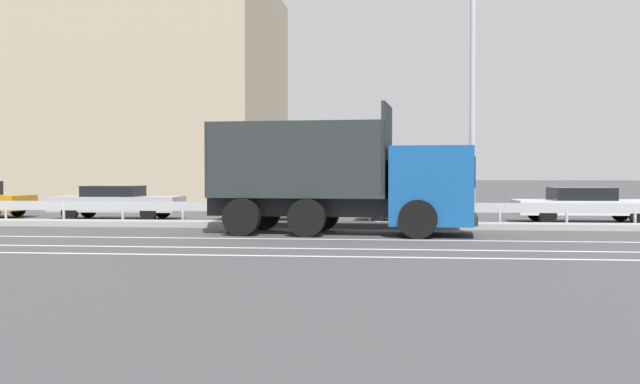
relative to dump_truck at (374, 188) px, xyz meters
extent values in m
plane|color=#424244|center=(-3.43, 0.59, -1.31)|extent=(320.00, 320.00, 0.00)
cube|color=silver|center=(-0.98, -1.73, -1.31)|extent=(53.32, 0.16, 0.01)
cube|color=silver|center=(-0.98, -4.16, -1.31)|extent=(53.32, 0.16, 0.01)
cube|color=silver|center=(-0.98, -5.75, -1.31)|extent=(53.32, 0.16, 0.01)
cube|color=gray|center=(-3.43, 2.51, -1.22)|extent=(29.33, 1.10, 0.18)
cube|color=#9EA0A5|center=(-3.43, 3.39, -0.69)|extent=(53.32, 0.04, 0.32)
cylinder|color=#ADADB2|center=(-12.92, 3.39, -1.00)|extent=(0.09, 0.09, 0.62)
cylinder|color=#ADADB2|center=(-10.81, 3.39, -1.00)|extent=(0.09, 0.09, 0.62)
cylinder|color=#ADADB2|center=(-8.71, 3.39, -1.00)|extent=(0.09, 0.09, 0.62)
cylinder|color=#ADADB2|center=(-6.60, 3.39, -1.00)|extent=(0.09, 0.09, 0.62)
cylinder|color=#ADADB2|center=(-4.49, 3.39, -1.00)|extent=(0.09, 0.09, 0.62)
cylinder|color=#ADADB2|center=(-2.38, 3.39, -1.00)|extent=(0.09, 0.09, 0.62)
cylinder|color=#ADADB2|center=(-0.27, 3.39, -1.00)|extent=(0.09, 0.09, 0.62)
cylinder|color=#ADADB2|center=(1.84, 3.39, -1.00)|extent=(0.09, 0.09, 0.62)
cylinder|color=#ADADB2|center=(3.95, 3.39, -1.00)|extent=(0.09, 0.09, 0.62)
cylinder|color=#ADADB2|center=(6.06, 3.39, -1.00)|extent=(0.09, 0.09, 0.62)
cylinder|color=#ADADB2|center=(8.17, 3.39, -1.00)|extent=(0.09, 0.09, 0.62)
cube|color=#144C8C|center=(1.64, -0.12, 0.09)|extent=(2.43, 2.58, 2.17)
cube|color=black|center=(2.78, -0.20, 0.47)|extent=(0.18, 2.08, 0.82)
cube|color=black|center=(2.82, -0.21, -0.84)|extent=(0.27, 2.37, 0.24)
cube|color=black|center=(-2.11, 0.15, -0.52)|extent=(5.34, 1.71, 0.53)
cube|color=#232828|center=(-2.11, 0.15, -0.20)|extent=(5.21, 2.69, 0.12)
cube|color=#232828|center=(-2.02, 1.26, 0.87)|extent=(5.04, 0.47, 2.01)
cube|color=#232828|center=(-2.19, -0.95, 0.87)|extent=(5.04, 0.47, 2.01)
cube|color=#232828|center=(0.36, -0.03, 1.12)|extent=(0.27, 2.32, 2.52)
cube|color=#232828|center=(-4.57, 0.34, 0.87)|extent=(0.27, 2.32, 2.01)
cylinder|color=black|center=(1.39, 1.09, -0.79)|extent=(1.06, 0.40, 1.04)
cylinder|color=black|center=(1.22, -1.28, -0.79)|extent=(1.06, 0.40, 1.04)
cylinder|color=black|center=(-1.63, 1.31, -0.79)|extent=(1.06, 0.40, 1.04)
cylinder|color=black|center=(-1.80, -1.06, -0.79)|extent=(1.06, 0.40, 1.04)
cylinder|color=black|center=(-3.46, 1.44, -0.79)|extent=(1.06, 0.40, 1.04)
cylinder|color=black|center=(-3.64, -0.92, -0.79)|extent=(1.06, 0.40, 1.04)
cylinder|color=white|center=(-3.73, 2.51, -1.15)|extent=(0.16, 0.16, 0.31)
cylinder|color=black|center=(-3.73, 2.51, -0.84)|extent=(0.16, 0.16, 0.31)
cylinder|color=white|center=(-3.73, 2.51, -0.52)|extent=(0.16, 0.16, 0.31)
cylinder|color=black|center=(-3.73, 2.51, -0.21)|extent=(0.16, 0.16, 0.31)
cylinder|color=white|center=(-3.73, 2.51, 0.10)|extent=(0.16, 0.16, 0.31)
cylinder|color=#1E4CB2|center=(-3.73, 2.51, 0.57)|extent=(0.62, 0.03, 0.62)
cylinder|color=white|center=(-3.73, 2.51, 0.57)|extent=(0.67, 0.02, 0.67)
cylinder|color=#ADADB2|center=(2.97, 2.37, 3.88)|extent=(0.18, 0.18, 10.37)
cylinder|color=black|center=(-14.54, 7.22, -1.01)|extent=(0.61, 0.24, 0.60)
cube|color=#A3A3A8|center=(-9.88, 5.90, -0.72)|extent=(4.83, 1.83, 0.57)
cube|color=black|center=(-10.02, 5.90, -0.24)|extent=(2.03, 1.59, 0.40)
cylinder|color=black|center=(-8.39, 6.76, -1.01)|extent=(0.60, 0.20, 0.60)
cylinder|color=black|center=(-8.38, 5.06, -1.01)|extent=(0.60, 0.20, 0.60)
cylinder|color=black|center=(-11.37, 6.74, -1.01)|extent=(0.60, 0.20, 0.60)
cylinder|color=black|center=(-11.36, 5.03, -1.01)|extent=(0.60, 0.20, 0.60)
cube|color=maroon|center=(-4.10, 6.06, -0.73)|extent=(3.91, 2.03, 0.56)
cube|color=black|center=(-3.99, 6.06, -0.17)|extent=(1.68, 1.71, 0.57)
cylinder|color=black|center=(-5.33, 5.23, -1.01)|extent=(0.61, 0.22, 0.60)
cylinder|color=black|center=(-5.26, 7.00, -1.01)|extent=(0.61, 0.22, 0.60)
cylinder|color=black|center=(-2.95, 5.13, -1.01)|extent=(0.61, 0.22, 0.60)
cylinder|color=black|center=(-2.88, 6.90, -1.01)|extent=(0.61, 0.22, 0.60)
cube|color=gray|center=(1.19, 6.53, -0.76)|extent=(3.99, 1.74, 0.50)
cube|color=black|center=(1.31, 6.53, -0.23)|extent=(1.69, 1.51, 0.54)
cylinder|color=black|center=(-0.03, 5.71, -1.01)|extent=(0.60, 0.21, 0.60)
cylinder|color=black|center=(-0.05, 7.32, -1.01)|extent=(0.60, 0.21, 0.60)
cylinder|color=black|center=(2.43, 5.74, -1.01)|extent=(0.60, 0.21, 0.60)
cylinder|color=black|center=(2.42, 7.35, -1.01)|extent=(0.60, 0.21, 0.60)
cube|color=silver|center=(7.22, 5.86, -0.76)|extent=(4.95, 2.14, 0.50)
cube|color=black|center=(7.07, 5.85, -0.29)|extent=(2.12, 1.79, 0.44)
cylinder|color=black|center=(8.69, 6.84, -1.01)|extent=(0.61, 0.22, 0.60)
cylinder|color=black|center=(8.77, 5.00, -1.01)|extent=(0.61, 0.22, 0.60)
cylinder|color=black|center=(5.67, 6.71, -1.01)|extent=(0.61, 0.22, 0.60)
cylinder|color=black|center=(5.74, 4.87, -1.01)|extent=(0.61, 0.22, 0.60)
cube|color=tan|center=(-14.62, 23.41, 5.30)|extent=(14.96, 14.49, 13.21)
camera|label=1|loc=(0.76, -21.27, 0.44)|focal=42.00mm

